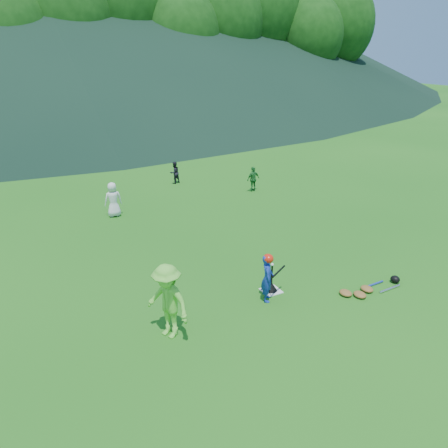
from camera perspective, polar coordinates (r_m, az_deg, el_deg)
name	(u,v)px	position (r m, az deg, el deg)	size (l,w,h in m)	color
ground	(271,291)	(11.00, 6.17, -8.70)	(120.00, 120.00, 0.00)	#1A5E15
home_plate	(271,291)	(11.00, 6.17, -8.66)	(0.45, 0.45, 0.02)	silver
baseball	(272,265)	(10.64, 6.33, -5.28)	(0.08, 0.08, 0.08)	white
batter_child	(267,278)	(10.35, 5.69, -7.03)	(0.43, 0.28, 1.18)	#163099
adult_coach	(168,301)	(9.07, -7.37, -9.99)	(1.06, 0.61, 1.64)	#66CA3B
fielder_a	(113,200)	(15.91, -14.28, 3.11)	(0.61, 0.40, 1.24)	silver
fielder_b	(175,173)	(19.49, -6.47, 6.69)	(0.47, 0.37, 0.97)	black
fielder_c	(253,179)	(18.29, 3.84, 5.88)	(0.61, 0.26, 1.05)	#22722D
batting_tee	(271,287)	(10.94, 6.19, -8.12)	(0.30, 0.30, 0.68)	black
batter_gear	(269,260)	(10.14, 5.91, -4.64)	(0.70, 0.34, 0.54)	red
equipment_pile	(367,289)	(11.46, 18.22, -8.06)	(1.80, 0.56, 0.19)	olive
outfield_fence	(69,116)	(36.50, -19.59, 13.11)	(70.07, 0.08, 1.33)	gray
tree_line	(47,13)	(42.05, -22.14, 24.16)	(70.04, 11.40, 14.82)	#382314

